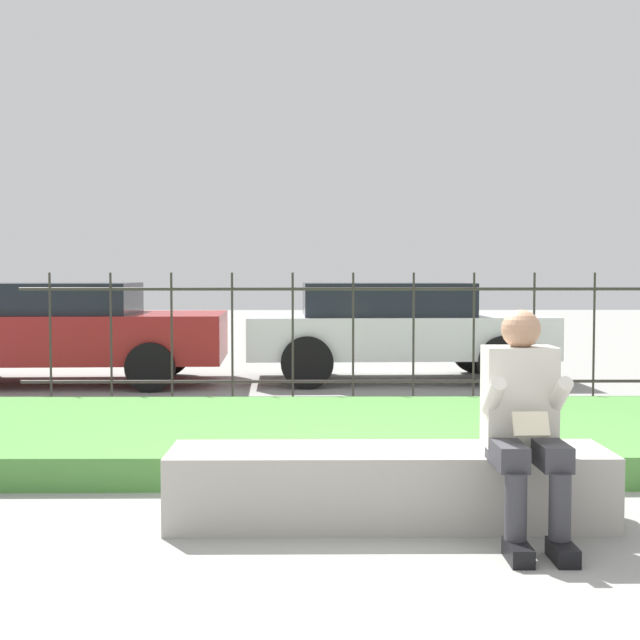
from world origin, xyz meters
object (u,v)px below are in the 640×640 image
object	(u,v)px
person_seated_reader	(524,417)
car_parked_center	(394,327)
stone_bench	(389,490)
car_parked_left	(52,329)

from	to	relation	value
person_seated_reader	car_parked_center	world-z (taller)	car_parked_center
car_parked_center	person_seated_reader	bearing A→B (deg)	-91.63
person_seated_reader	car_parked_center	xyz separation A→B (m)	(-0.02, 7.13, 0.05)
stone_bench	person_seated_reader	distance (m)	0.89
stone_bench	car_parked_center	bearing A→B (deg)	84.45
car_parked_left	person_seated_reader	bearing A→B (deg)	-58.99
person_seated_reader	car_parked_center	distance (m)	7.13
stone_bench	person_seated_reader	size ratio (longest dim) A/B	2.03
person_seated_reader	car_parked_left	size ratio (longest dim) A/B	0.28
stone_bench	car_parked_center	distance (m)	6.85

